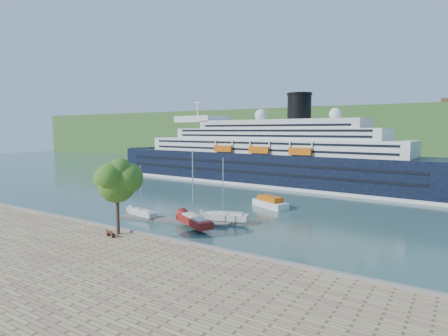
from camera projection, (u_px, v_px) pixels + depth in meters
ground at (112, 235)px, 50.39m from camera, size 400.00×400.00×0.00m
far_hillside at (363, 135)px, 170.37m from camera, size 400.00×50.00×24.00m
quay_coping at (111, 227)px, 50.10m from camera, size 220.00×0.50×0.30m
cruise_ship at (261, 139)px, 99.13m from camera, size 104.27×21.13×23.26m
park_bench at (111, 233)px, 45.82m from camera, size 1.53×0.87×0.92m
promenade_tree at (117, 193)px, 46.59m from camera, size 6.28×6.28×10.41m
floating_pontoon at (174, 220)px, 57.82m from camera, size 18.20×6.18×0.40m
sailboat_white_near at (142, 193)px, 59.68m from camera, size 6.52×2.85×8.14m
sailboat_red at (195, 192)px, 53.09m from camera, size 8.37×5.82×10.64m
sailboat_white_far at (226, 192)px, 56.30m from camera, size 7.62×4.14×9.49m
tender_launch at (270, 202)px, 68.12m from camera, size 7.92×5.47×2.08m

